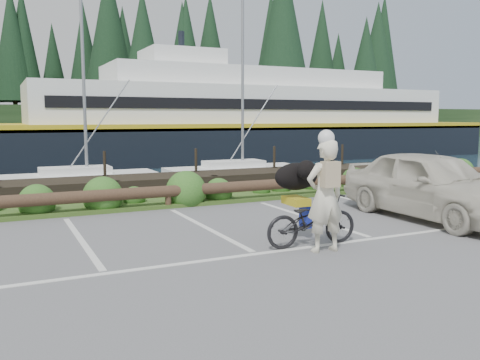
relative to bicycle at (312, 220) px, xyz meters
name	(u,v)px	position (x,y,z in m)	size (l,w,h in m)	color
ground	(246,249)	(-1.18, 0.32, -0.48)	(72.00, 72.00, 0.00)	#5A5A5D
harbor_backdrop	(26,133)	(-0.79, 78.79, -0.48)	(170.00, 160.00, 30.00)	#172D39
vegetation_strip	(161,202)	(-1.18, 5.62, -0.43)	(34.00, 1.60, 0.10)	#3D5B21
log_rail	(168,208)	(-1.18, 4.92, -0.48)	(32.00, 0.30, 0.60)	#443021
bicycle	(312,220)	(0.00, 0.00, 0.00)	(0.64, 1.84, 0.97)	black
cyclist	(325,196)	(-0.02, -0.43, 0.51)	(0.73, 0.48, 1.99)	#EDE6C9
dog	(296,176)	(0.02, 0.59, 0.75)	(0.92, 0.45, 0.53)	black
parked_car	(431,185)	(3.96, 0.95, 0.32)	(1.90, 4.72, 1.61)	beige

